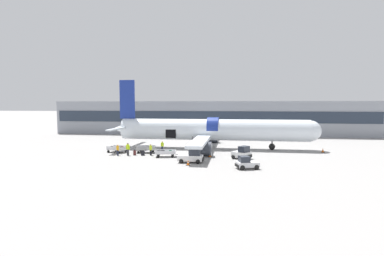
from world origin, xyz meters
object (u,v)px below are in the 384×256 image
object	(u,v)px
baggage_cart_queued	(166,153)
suitcase_on_tarmac_spare	(135,153)
baggage_cart_empty	(118,149)
ground_crew_supervisor	(128,149)
ground_crew_loader_a	(162,146)
suitcase_on_tarmac_upright	(143,153)
baggage_tug_rear	(247,163)
baggage_cart_loading	(147,149)
airplane	(210,130)
ground_crew_loader_b	(118,150)
ground_crew_driver	(151,149)
baggage_tug_lead	(192,157)
baggage_tug_mid	(242,153)

from	to	relation	value
baggage_cart_queued	suitcase_on_tarmac_spare	xyz separation A→B (m)	(-4.74, 0.65, -0.14)
baggage_cart_empty	ground_crew_supervisor	distance (m)	3.47
ground_crew_loader_a	suitcase_on_tarmac_upright	distance (m)	4.92
baggage_cart_queued	baggage_cart_empty	distance (m)	8.62
baggage_tug_rear	baggage_cart_loading	size ratio (longest dim) A/B	0.76
airplane	ground_crew_loader_b	world-z (taller)	airplane
baggage_cart_loading	ground_crew_loader_b	bearing A→B (deg)	-139.61
airplane	suitcase_on_tarmac_spare	bearing A→B (deg)	-141.32
baggage_tug_rear	baggage_cart_queued	xyz separation A→B (m)	(-11.02, 6.19, -0.13)
baggage_cart_queued	suitcase_on_tarmac_upright	bearing A→B (deg)	170.56
airplane	ground_crew_driver	distance (m)	11.43
baggage_cart_queued	ground_crew_loader_b	xyz separation A→B (m)	(-7.11, 0.13, 0.36)
ground_crew_supervisor	suitcase_on_tarmac_upright	distance (m)	2.26
baggage_cart_loading	baggage_cart_queued	xyz separation A→B (m)	(3.70, -3.04, -0.00)
baggage_cart_empty	airplane	bearing A→B (deg)	24.27
ground_crew_driver	suitcase_on_tarmac_spare	xyz separation A→B (m)	(-2.32, -0.32, -0.51)
ground_crew_driver	suitcase_on_tarmac_upright	distance (m)	1.26
baggage_tug_lead	baggage_cart_queued	xyz separation A→B (m)	(-4.24, 3.51, -0.26)
baggage_tug_mid	baggage_tug_rear	xyz separation A→B (m)	(0.40, -6.14, -0.12)
ground_crew_loader_a	ground_crew_loader_b	bearing A→B (deg)	-136.79
ground_crew_loader_b	ground_crew_supervisor	world-z (taller)	ground_crew_supervisor
baggage_tug_rear	airplane	bearing A→B (deg)	110.01
baggage_tug_lead	baggage_tug_rear	distance (m)	7.29
baggage_tug_mid	baggage_cart_empty	size ratio (longest dim) A/B	0.74
airplane	ground_crew_driver	xyz separation A→B (m)	(-7.96, -7.91, -2.20)
baggage_tug_lead	baggage_tug_rear	xyz separation A→B (m)	(6.78, -2.67, -0.12)
airplane	baggage_tug_mid	distance (m)	10.52
baggage_tug_rear	ground_crew_driver	world-z (taller)	ground_crew_driver
baggage_tug_rear	ground_crew_supervisor	distance (m)	17.92
baggage_tug_lead	suitcase_on_tarmac_spare	world-z (taller)	baggage_tug_lead
ground_crew_loader_a	ground_crew_loader_b	xyz separation A→B (m)	(-5.35, -5.03, 0.03)
airplane	baggage_cart_queued	distance (m)	10.77
baggage_cart_loading	ground_crew_supervisor	distance (m)	3.34
ground_crew_loader_a	ground_crew_loader_b	size ratio (longest dim) A/B	0.96
baggage_cart_empty	ground_crew_driver	world-z (taller)	ground_crew_driver
baggage_tug_lead	baggage_cart_queued	bearing A→B (deg)	140.37
ground_crew_driver	ground_crew_supervisor	bearing A→B (deg)	-169.61
baggage_cart_empty	suitcase_on_tarmac_spare	xyz separation A→B (m)	(3.45, -2.04, -0.12)
ground_crew_supervisor	baggage_tug_rear	bearing A→B (deg)	-21.48
baggage_cart_empty	ground_crew_loader_b	world-z (taller)	ground_crew_loader_b
airplane	ground_crew_supervisor	xyz separation A→B (m)	(-11.19, -8.50, -2.10)
ground_crew_driver	ground_crew_supervisor	size ratio (longest dim) A/B	0.89
baggage_cart_empty	ground_crew_loader_b	bearing A→B (deg)	-67.10
ground_crew_driver	ground_crew_supervisor	world-z (taller)	ground_crew_supervisor
baggage_cart_empty	suitcase_on_tarmac_spare	distance (m)	4.01
baggage_cart_empty	ground_crew_loader_a	bearing A→B (deg)	21.01
baggage_tug_lead	suitcase_on_tarmac_spare	bearing A→B (deg)	155.13
baggage_tug_mid	baggage_tug_rear	world-z (taller)	baggage_tug_mid
airplane	baggage_cart_queued	xyz separation A→B (m)	(-5.53, -8.88, -2.56)
baggage_tug_rear	ground_crew_supervisor	world-z (taller)	ground_crew_supervisor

